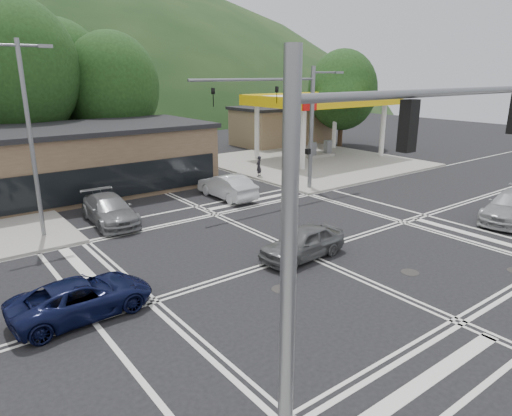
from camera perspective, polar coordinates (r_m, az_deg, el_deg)
ground at (r=20.11m, az=5.97°, el=-5.68°), size 120.00×120.00×0.00m
sidewalk_ne at (r=40.54m, az=6.97°, el=5.77°), size 16.00×16.00×0.15m
gas_station_canopy at (r=42.02m, az=8.24°, el=12.93°), size 12.32×8.34×5.75m
convenience_store at (r=50.92m, az=3.20°, el=10.13°), size 10.00×6.00×3.80m
commercial_row at (r=31.34m, az=-27.85°, el=4.38°), size 24.00×8.00×4.00m
tree_n_b at (r=38.08m, az=-27.99°, el=15.03°), size 9.00×9.00×12.98m
tree_n_c at (r=39.96m, az=-17.58°, el=14.26°), size 7.60×7.60×10.87m
tree_n_e at (r=42.86m, az=-23.46°, el=14.67°), size 8.40×8.40×11.98m
tree_ne at (r=49.83m, az=10.75°, el=14.28°), size 7.20×7.20×9.99m
streetlight_nw at (r=23.03m, az=-26.31°, el=8.56°), size 2.50×0.25×9.00m
signal_mast_ne at (r=29.47m, az=5.21°, el=11.61°), size 11.65×0.30×8.00m
signal_mast_sw at (r=8.71m, az=13.14°, el=-0.32°), size 9.14×0.28×8.00m
car_blue_west at (r=16.00m, az=-20.88°, el=-10.41°), size 4.57×2.28×1.25m
car_grey_center at (r=19.42m, az=5.83°, el=-4.32°), size 4.14×1.87×1.38m
car_queue_a at (r=28.60m, az=-3.66°, el=2.73°), size 1.64×4.63×1.52m
car_queue_b at (r=34.27m, az=-12.74°, el=4.80°), size 2.08×4.94×1.67m
car_northbound at (r=24.94m, az=-17.84°, el=-0.22°), size 2.33×5.10×1.45m
pedestrian at (r=33.99m, az=0.34°, el=5.25°), size 0.66×0.57×1.53m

